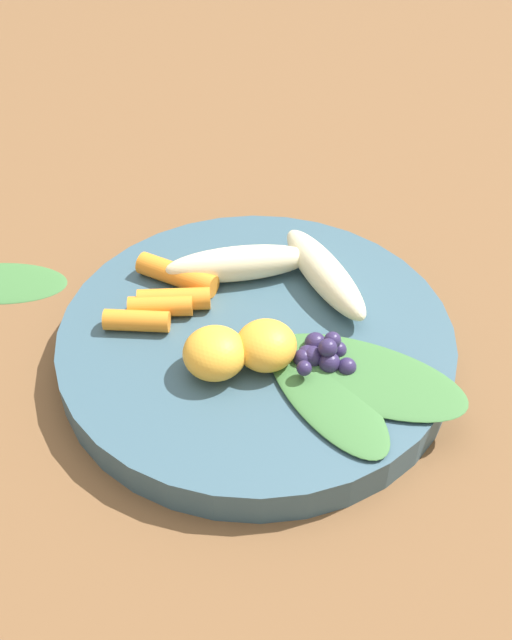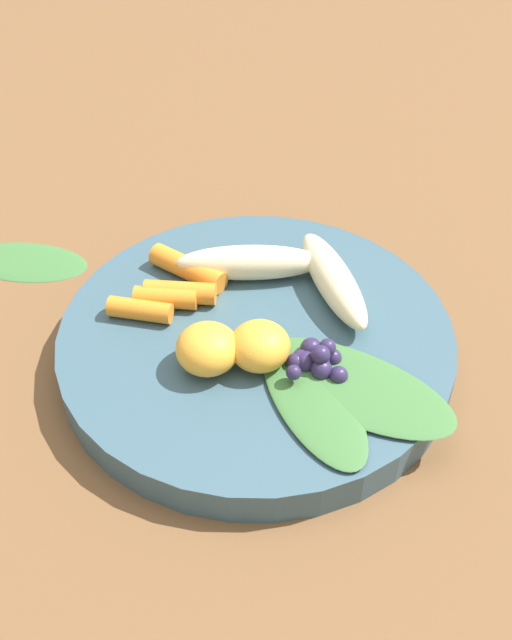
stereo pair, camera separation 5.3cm
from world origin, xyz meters
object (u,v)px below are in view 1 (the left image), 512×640
(kale_leaf_stray, at_px, (0,281))
(banana_peeled_right, at_px, (324,273))
(bowl, at_px, (256,343))
(banana_peeled_left, at_px, (234,264))
(orange_segment_near, at_px, (266,345))

(kale_leaf_stray, bearing_deg, banana_peeled_right, 173.95)
(bowl, height_order, banana_peeled_right, banana_peeled_right)
(banana_peeled_left, height_order, kale_leaf_stray, banana_peeled_left)
(banana_peeled_left, height_order, banana_peeled_right, same)
(bowl, xyz_separation_m, kale_leaf_stray, (-0.12, -0.18, -0.01))
(banana_peeled_left, distance_m, orange_segment_near, 0.09)
(orange_segment_near, bearing_deg, kale_leaf_stray, -130.29)
(kale_leaf_stray, bearing_deg, orange_segment_near, 153.70)
(bowl, xyz_separation_m, banana_peeled_left, (-0.06, -0.00, 0.03))
(bowl, height_order, banana_peeled_left, banana_peeled_left)
(banana_peeled_left, bearing_deg, banana_peeled_right, 162.02)
(bowl, xyz_separation_m, orange_segment_near, (0.03, 0.00, 0.03))
(bowl, relative_size, orange_segment_near, 6.83)
(banana_peeled_right, height_order, orange_segment_near, orange_segment_near)
(banana_peeled_right, bearing_deg, orange_segment_near, 125.73)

